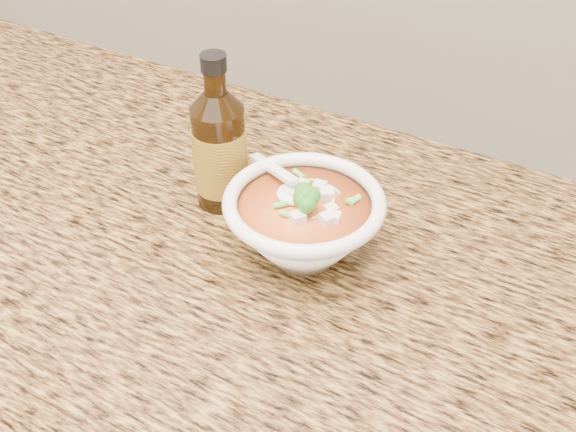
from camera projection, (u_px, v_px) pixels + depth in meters
The scene contains 3 objects.
counter_slab at pixel (201, 237), 0.87m from camera, with size 4.00×0.68×0.04m, color olive.
soup_bowl at pixel (304, 224), 0.79m from camera, with size 0.19×0.18×0.10m.
hot_sauce_bottle at pixel (220, 150), 0.85m from camera, with size 0.07×0.07×0.20m.
Camera 1 is at (0.41, 1.15, 1.45)m, focal length 45.00 mm.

